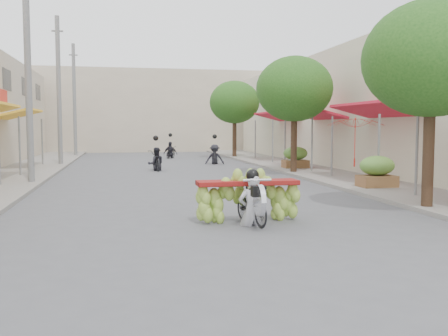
% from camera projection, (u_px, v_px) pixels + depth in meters
% --- Properties ---
extents(ground, '(120.00, 120.00, 0.00)m').
position_uv_depth(ground, '(266.00, 265.00, 7.62)').
color(ground, '#55555A').
rests_on(ground, ground).
extents(sidewalk_left, '(4.00, 60.00, 0.12)m').
position_uv_depth(sidewalk_left, '(4.00, 176.00, 20.86)').
color(sidewalk_left, gray).
rests_on(sidewalk_left, ground).
extents(sidewalk_right, '(4.00, 60.00, 0.12)m').
position_uv_depth(sidewalk_right, '(318.00, 170.00, 23.66)').
color(sidewalk_right, gray).
rests_on(sidewalk_right, ground).
extents(shophouse_row_right, '(9.77, 40.00, 6.00)m').
position_uv_depth(shophouse_row_right, '(427.00, 108.00, 23.44)').
color(shophouse_row_right, beige).
rests_on(shophouse_row_right, ground).
extents(far_building, '(20.00, 6.00, 7.00)m').
position_uv_depth(far_building, '(146.00, 111.00, 44.44)').
color(far_building, '#C3B39A').
rests_on(far_building, ground).
extents(utility_pole_mid, '(0.60, 0.24, 8.00)m').
position_uv_depth(utility_pole_mid, '(28.00, 74.00, 17.93)').
color(utility_pole_mid, slate).
rests_on(utility_pole_mid, ground).
extents(utility_pole_far, '(0.60, 0.24, 8.00)m').
position_uv_depth(utility_pole_far, '(59.00, 91.00, 26.72)').
color(utility_pole_far, slate).
rests_on(utility_pole_far, ground).
extents(utility_pole_back, '(0.60, 0.24, 8.00)m').
position_uv_depth(utility_pole_back, '(74.00, 100.00, 35.51)').
color(utility_pole_back, slate).
rests_on(utility_pole_back, ground).
extents(street_tree_near, '(3.40, 3.40, 5.25)m').
position_uv_depth(street_tree_near, '(432.00, 59.00, 12.30)').
color(street_tree_near, '#3A2719').
rests_on(street_tree_near, ground).
extents(street_tree_mid, '(3.40, 3.40, 5.25)m').
position_uv_depth(street_tree_mid, '(294.00, 89.00, 22.06)').
color(street_tree_mid, '#3A2719').
rests_on(street_tree_mid, ground).
extents(street_tree_far, '(3.40, 3.40, 5.25)m').
position_uv_depth(street_tree_far, '(235.00, 102.00, 33.78)').
color(street_tree_far, '#3A2719').
rests_on(street_tree_far, ground).
extents(produce_crate_mid, '(1.20, 0.88, 1.16)m').
position_uv_depth(produce_crate_mid, '(377.00, 169.00, 16.62)').
color(produce_crate_mid, brown).
rests_on(produce_crate_mid, ground).
extents(produce_crate_far, '(1.20, 0.88, 1.16)m').
position_uv_depth(produce_crate_far, '(295.00, 156.00, 24.43)').
color(produce_crate_far, brown).
rests_on(produce_crate_far, ground).
extents(banana_motorbike, '(2.27, 1.76, 2.04)m').
position_uv_depth(banana_motorbike, '(250.00, 192.00, 10.90)').
color(banana_motorbike, black).
rests_on(banana_motorbike, ground).
extents(market_umbrella, '(2.30, 2.30, 1.83)m').
position_uv_depth(market_umbrella, '(356.00, 116.00, 17.75)').
color(market_umbrella, red).
rests_on(market_umbrella, ground).
extents(pedestrian, '(1.06, 0.91, 1.86)m').
position_uv_depth(pedestrian, '(293.00, 149.00, 24.38)').
color(pedestrian, white).
rests_on(pedestrian, ground).
extents(bg_motorbike_a, '(0.83, 1.76, 1.95)m').
position_uv_depth(bg_motorbike_a, '(156.00, 156.00, 24.21)').
color(bg_motorbike_a, black).
rests_on(bg_motorbike_a, ground).
extents(bg_motorbike_b, '(1.14, 1.84, 1.95)m').
position_uv_depth(bg_motorbike_b, '(215.00, 150.00, 28.41)').
color(bg_motorbike_b, black).
rests_on(bg_motorbike_b, ground).
extents(bg_motorbike_c, '(1.11, 1.49, 1.95)m').
position_uv_depth(bg_motorbike_c, '(170.00, 146.00, 33.74)').
color(bg_motorbike_c, black).
rests_on(bg_motorbike_c, ground).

